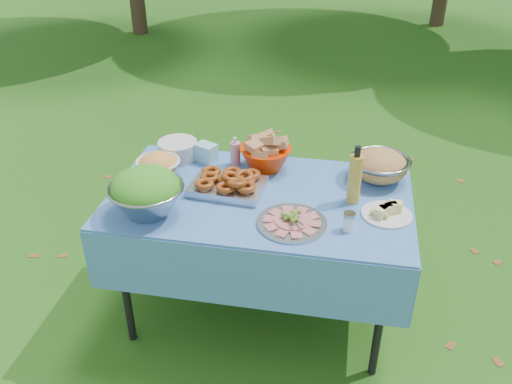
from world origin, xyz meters
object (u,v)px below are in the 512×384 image
(picnic_table, at_px, (260,257))
(pasta_bowl_steel, at_px, (380,165))
(bread_bowl, at_px, (266,153))
(charcuterie_platter, at_px, (292,217))
(salad_bowl, at_px, (146,192))
(plate_stack, at_px, (178,150))
(oil_bottle, at_px, (355,175))

(picnic_table, relative_size, pasta_bowl_steel, 4.86)
(bread_bowl, distance_m, charcuterie_platter, 0.54)
(bread_bowl, xyz_separation_m, charcuterie_platter, (0.20, -0.50, -0.05))
(salad_bowl, bearing_deg, plate_stack, 93.43)
(charcuterie_platter, bearing_deg, plate_stack, 142.75)
(salad_bowl, height_order, plate_stack, salad_bowl)
(charcuterie_platter, relative_size, oil_bottle, 1.09)
(bread_bowl, relative_size, oil_bottle, 0.94)
(plate_stack, bearing_deg, picnic_table, -31.40)
(pasta_bowl_steel, bearing_deg, charcuterie_platter, -128.24)
(picnic_table, relative_size, plate_stack, 6.80)
(plate_stack, bearing_deg, bread_bowl, -3.67)
(picnic_table, xyz_separation_m, salad_bowl, (-0.48, -0.25, 0.49))
(salad_bowl, xyz_separation_m, pasta_bowl_steel, (1.05, 0.52, -0.03))
(plate_stack, bearing_deg, oil_bottle, -16.56)
(pasta_bowl_steel, distance_m, charcuterie_platter, 0.62)
(picnic_table, bearing_deg, salad_bowl, -152.56)
(picnic_table, height_order, salad_bowl, salad_bowl)
(pasta_bowl_steel, height_order, charcuterie_platter, pasta_bowl_steel)
(picnic_table, distance_m, bread_bowl, 0.55)
(plate_stack, distance_m, oil_bottle, 1.00)
(picnic_table, height_order, charcuterie_platter, charcuterie_platter)
(pasta_bowl_steel, relative_size, oil_bottle, 1.03)
(oil_bottle, bearing_deg, charcuterie_platter, -136.70)
(pasta_bowl_steel, bearing_deg, picnic_table, -154.67)
(salad_bowl, distance_m, bread_bowl, 0.70)
(bread_bowl, bearing_deg, picnic_table, -86.16)
(bread_bowl, relative_size, charcuterie_platter, 0.86)
(picnic_table, distance_m, charcuterie_platter, 0.51)
(charcuterie_platter, bearing_deg, picnic_table, 130.40)
(salad_bowl, relative_size, bread_bowl, 1.25)
(plate_stack, relative_size, bread_bowl, 0.79)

